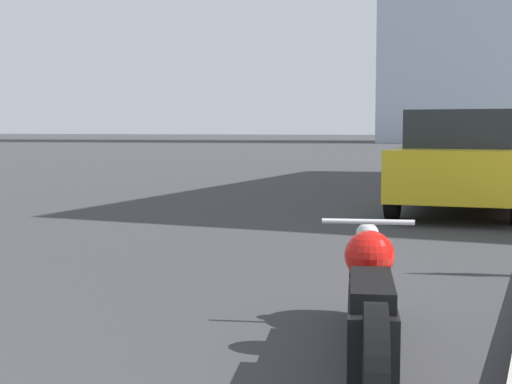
{
  "coord_description": "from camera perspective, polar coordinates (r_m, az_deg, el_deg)",
  "views": [
    {
      "loc": [
        3.99,
        -0.49,
        1.35
      ],
      "look_at": [
        1.19,
        6.2,
        0.72
      ],
      "focal_mm": 50.0,
      "sensor_mm": 36.0,
      "label": 1
    }
  ],
  "objects": [
    {
      "name": "motorcycle",
      "position": [
        4.1,
        9.1,
        -8.84
      ],
      "size": [
        0.91,
        2.56,
        0.76
      ],
      "rotation": [
        0.0,
        0.0,
        0.26
      ],
      "color": "black",
      "rests_on": "ground_plane"
    },
    {
      "name": "parked_car_black",
      "position": [
        23.34,
        19.74,
        3.61
      ],
      "size": [
        2.06,
        4.05,
        1.86
      ],
      "rotation": [
        0.0,
        0.0,
        -0.06
      ],
      "color": "black",
      "rests_on": "ground_plane"
    },
    {
      "name": "parked_car_yellow",
      "position": [
        12.26,
        15.95,
        2.37
      ],
      "size": [
        2.21,
        4.57,
        1.67
      ],
      "rotation": [
        0.0,
        0.0,
        0.07
      ],
      "color": "gold",
      "rests_on": "ground_plane"
    }
  ]
}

